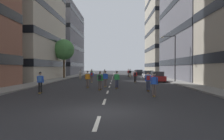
# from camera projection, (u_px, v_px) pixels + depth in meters

# --- Properties ---
(ground_plane) EXTENTS (189.31, 189.31, 0.00)m
(ground_plane) POSITION_uv_depth(u_px,v_px,m) (112.00, 78.00, 41.55)
(ground_plane) COLOR #28282B
(sidewalk_left) EXTENTS (2.57, 86.77, 0.14)m
(sidewalk_left) POSITION_uv_depth(u_px,v_px,m) (70.00, 77.00, 45.67)
(sidewalk_left) COLOR gray
(sidewalk_left) RESTS_ON ground_plane
(sidewalk_right) EXTENTS (2.57, 86.77, 0.14)m
(sidewalk_right) POSITION_uv_depth(u_px,v_px,m) (156.00, 77.00, 45.31)
(sidewalk_right) COLOR gray
(sidewalk_right) RESTS_ON ground_plane
(lane_markings) EXTENTS (0.16, 72.20, 0.01)m
(lane_markings) POSITION_uv_depth(u_px,v_px,m) (113.00, 78.00, 43.00)
(lane_markings) COLOR silver
(lane_markings) RESTS_ON ground_plane
(building_left_far) EXTENTS (13.80, 22.25, 19.51)m
(building_left_far) POSITION_uv_depth(u_px,v_px,m) (56.00, 42.00, 62.83)
(building_left_far) COLOR slate
(building_left_far) RESTS_ON ground_plane
(building_right_far) EXTENTS (13.80, 19.24, 33.21)m
(building_right_far) POSITION_uv_depth(u_px,v_px,m) (172.00, 19.00, 62.06)
(building_right_far) COLOR #B2A893
(building_right_far) RESTS_ON ground_plane
(parked_car_near) EXTENTS (1.82, 4.40, 1.52)m
(parked_car_near) POSITION_uv_depth(u_px,v_px,m) (157.00, 77.00, 31.12)
(parked_car_near) COLOR maroon
(parked_car_near) RESTS_ON ground_plane
(parked_car_mid) EXTENTS (1.82, 4.40, 1.52)m
(parked_car_mid) POSITION_uv_depth(u_px,v_px,m) (148.00, 75.00, 39.84)
(parked_car_mid) COLOR silver
(parked_car_mid) RESTS_ON ground_plane
(parked_car_far) EXTENTS (1.82, 4.40, 1.52)m
(parked_car_far) POSITION_uv_depth(u_px,v_px,m) (139.00, 73.00, 55.64)
(parked_car_far) COLOR black
(parked_car_far) RESTS_ON ground_plane
(street_tree_near) EXTENTS (3.99, 3.99, 7.42)m
(street_tree_near) POSITION_uv_depth(u_px,v_px,m) (64.00, 50.00, 40.24)
(street_tree_near) COLOR #4C3823
(street_tree_near) RESTS_ON sidewalk_left
(streetlamp_right) EXTENTS (2.13, 0.30, 6.50)m
(streetlamp_right) POSITION_uv_depth(u_px,v_px,m) (173.00, 53.00, 29.46)
(streetlamp_right) COLOR #3F3F44
(streetlamp_right) RESTS_ON sidewalk_right
(skater_0) EXTENTS (0.56, 0.92, 1.78)m
(skater_0) POSITION_uv_depth(u_px,v_px,m) (130.00, 73.00, 45.71)
(skater_0) COLOR brown
(skater_0) RESTS_ON ground_plane
(skater_1) EXTENTS (0.57, 0.92, 1.78)m
(skater_1) POSITION_uv_depth(u_px,v_px,m) (154.00, 83.00, 15.37)
(skater_1) COLOR brown
(skater_1) RESTS_ON ground_plane
(skater_2) EXTENTS (0.55, 0.92, 1.78)m
(skater_2) POSITION_uv_depth(u_px,v_px,m) (92.00, 75.00, 29.85)
(skater_2) COLOR brown
(skater_2) RESTS_ON ground_plane
(skater_3) EXTENTS (0.56, 0.92, 1.78)m
(skater_3) POSITION_uv_depth(u_px,v_px,m) (100.00, 79.00, 19.59)
(skater_3) COLOR brown
(skater_3) RESTS_ON ground_plane
(skater_4) EXTENTS (0.56, 0.92, 1.78)m
(skater_4) POSITION_uv_depth(u_px,v_px,m) (105.00, 74.00, 37.43)
(skater_4) COLOR brown
(skater_4) RESTS_ON ground_plane
(skater_5) EXTENTS (0.55, 0.92, 1.78)m
(skater_5) POSITION_uv_depth(u_px,v_px,m) (92.00, 72.00, 47.87)
(skater_5) COLOR brown
(skater_5) RESTS_ON ground_plane
(skater_6) EXTENTS (0.56, 0.92, 1.78)m
(skater_6) POSITION_uv_depth(u_px,v_px,m) (80.00, 73.00, 38.54)
(skater_6) COLOR brown
(skater_6) RESTS_ON ground_plane
(skater_7) EXTENTS (0.56, 0.92, 1.78)m
(skater_7) POSITION_uv_depth(u_px,v_px,m) (40.00, 81.00, 17.14)
(skater_7) COLOR brown
(skater_7) RESTS_ON ground_plane
(skater_8) EXTENTS (0.56, 0.92, 1.78)m
(skater_8) POSITION_uv_depth(u_px,v_px,m) (117.00, 79.00, 21.09)
(skater_8) COLOR brown
(skater_8) RESTS_ON ground_plane
(skater_9) EXTENTS (0.57, 0.92, 1.78)m
(skater_9) POSITION_uv_depth(u_px,v_px,m) (129.00, 72.00, 48.55)
(skater_9) COLOR brown
(skater_9) RESTS_ON ground_plane
(skater_10) EXTENTS (0.57, 0.92, 1.78)m
(skater_10) POSITION_uv_depth(u_px,v_px,m) (135.00, 75.00, 29.79)
(skater_10) COLOR brown
(skater_10) RESTS_ON ground_plane
(skater_11) EXTENTS (0.55, 0.92, 1.78)m
(skater_11) POSITION_uv_depth(u_px,v_px,m) (88.00, 78.00, 21.89)
(skater_11) COLOR brown
(skater_11) RESTS_ON ground_plane
(skater_12) EXTENTS (0.56, 0.92, 1.78)m
(skater_12) POSITION_uv_depth(u_px,v_px,m) (105.00, 78.00, 22.81)
(skater_12) COLOR brown
(skater_12) RESTS_ON ground_plane
(skater_13) EXTENTS (0.55, 0.91, 1.78)m
(skater_13) POSITION_uv_depth(u_px,v_px,m) (148.00, 80.00, 18.72)
(skater_13) COLOR brown
(skater_13) RESTS_ON ground_plane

